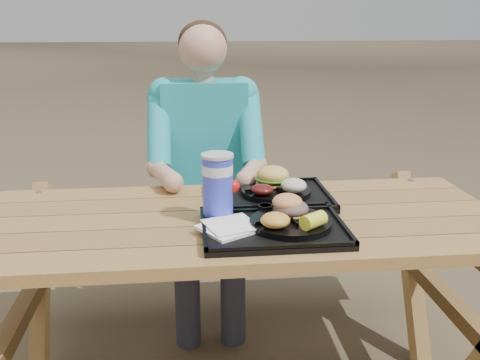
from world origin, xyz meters
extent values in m
cube|color=black|center=(0.09, -0.15, 0.76)|extent=(0.45, 0.35, 0.02)
cube|color=black|center=(0.12, 0.16, 0.76)|extent=(0.45, 0.35, 0.02)
cylinder|color=black|center=(0.14, -0.15, 0.78)|extent=(0.26, 0.26, 0.02)
cylinder|color=black|center=(0.15, 0.17, 0.78)|extent=(0.26, 0.26, 0.02)
cube|color=white|center=(-0.05, -0.17, 0.78)|extent=(0.21, 0.21, 0.02)
cylinder|color=#1C2CD9|center=(-0.08, -0.04, 0.87)|extent=(0.10, 0.10, 0.20)
cylinder|color=black|center=(0.08, -0.03, 0.78)|extent=(0.05, 0.05, 0.03)
cylinder|color=yellow|center=(0.15, -0.01, 0.78)|extent=(0.05, 0.05, 0.03)
ellipsoid|color=gold|center=(0.09, -0.21, 0.81)|extent=(0.09, 0.09, 0.05)
cube|color=black|center=(-0.05, 0.16, 0.77)|extent=(0.06, 0.14, 0.01)
ellipsoid|color=#561311|center=(0.09, 0.11, 0.81)|extent=(0.08, 0.08, 0.04)
ellipsoid|color=beige|center=(0.21, 0.12, 0.82)|extent=(0.09, 0.09, 0.05)
camera|label=1|loc=(-0.18, -1.70, 1.41)|focal=40.00mm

